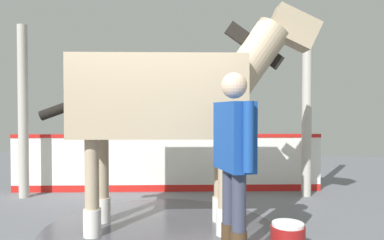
{
  "coord_description": "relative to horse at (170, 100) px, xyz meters",
  "views": [
    {
      "loc": [
        -1.26,
        3.88,
        1.43
      ],
      "look_at": [
        -0.44,
        0.25,
        1.33
      ],
      "focal_mm": 32.87,
      "sensor_mm": 36.0,
      "label": 1
    }
  ],
  "objects": [
    {
      "name": "ground_plane",
      "position": [
        0.06,
        0.2,
        -1.57
      ],
      "size": [
        16.0,
        16.0,
        0.02
      ],
      "primitive_type": "cube",
      "color": "slate"
    },
    {
      "name": "wet_patch",
      "position": [
        0.12,
        0.03,
        -1.56
      ],
      "size": [
        2.83,
        2.83,
        0.0
      ],
      "primitive_type": "cylinder",
      "color": "#4C4C54",
      "rests_on": "ground"
    },
    {
      "name": "barrier_wall",
      "position": [
        0.6,
        -1.87,
        -1.09
      ],
      "size": [
        5.32,
        1.42,
        1.02
      ],
      "color": "white",
      "rests_on": "ground"
    },
    {
      "name": "roof_post_near",
      "position": [
        -1.77,
        -2.07,
        -0.14
      ],
      "size": [
        0.16,
        0.16,
        2.83
      ],
      "primitive_type": "cylinder",
      "color": "#B7B2A8",
      "rests_on": "ground"
    },
    {
      "name": "roof_post_far",
      "position": [
        2.78,
        -0.92,
        -0.14
      ],
      "size": [
        0.16,
        0.16,
        2.83
      ],
      "primitive_type": "cylinder",
      "color": "#B7B2A8",
      "rests_on": "ground"
    },
    {
      "name": "horse",
      "position": [
        0.0,
        0.0,
        0.0
      ],
      "size": [
        3.32,
        1.4,
        2.71
      ],
      "rotation": [
        0.0,
        0.0,
        -2.89
      ],
      "color": "tan",
      "rests_on": "ground"
    },
    {
      "name": "handler",
      "position": [
        -0.86,
        0.86,
        -0.52
      ],
      "size": [
        0.44,
        0.63,
        1.78
      ],
      "rotation": [
        0.0,
        0.0,
        0.5
      ],
      "color": "#47331E",
      "rests_on": "ground"
    },
    {
      "name": "wash_bucket",
      "position": [
        -1.36,
        0.54,
        -1.4
      ],
      "size": [
        0.34,
        0.34,
        0.33
      ],
      "color": "maroon",
      "rests_on": "ground"
    }
  ]
}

